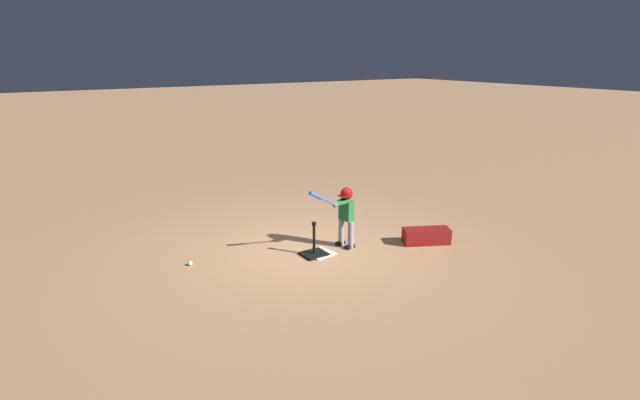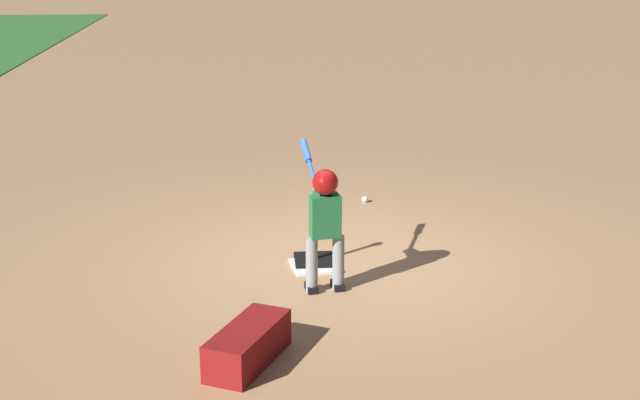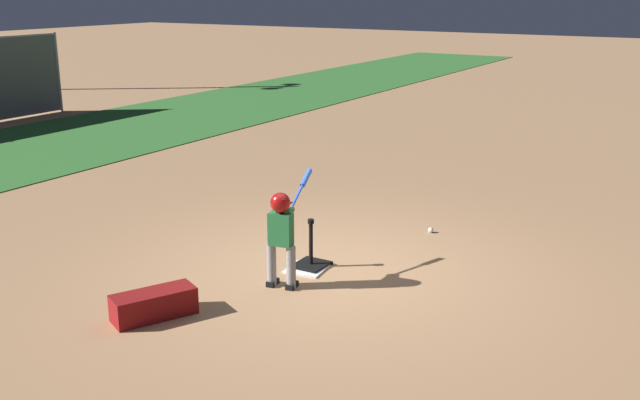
{
  "view_description": "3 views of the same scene",
  "coord_description": "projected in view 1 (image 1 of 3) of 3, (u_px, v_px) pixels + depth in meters",
  "views": [
    {
      "loc": [
        4.19,
        7.02,
        3.34
      ],
      "look_at": [
        -0.31,
        0.03,
        0.88
      ],
      "focal_mm": 28.0,
      "sensor_mm": 36.0,
      "label": 1
    },
    {
      "loc": [
        -7.95,
        0.84,
        2.99
      ],
      "look_at": [
        -0.14,
        0.23,
        0.65
      ],
      "focal_mm": 50.0,
      "sensor_mm": 36.0,
      "label": 2
    },
    {
      "loc": [
        -7.19,
        -4.13,
        3.25
      ],
      "look_at": [
        -0.08,
        0.12,
        0.87
      ],
      "focal_mm": 42.0,
      "sensor_mm": 36.0,
      "label": 3
    }
  ],
  "objects": [
    {
      "name": "batter_child",
      "position": [
        345.0,
        210.0,
        8.75
      ],
      "size": [
        0.97,
        0.36,
        1.18
      ],
      "color": "gray",
      "rests_on": "ground_plane"
    },
    {
      "name": "batting_tee",
      "position": [
        314.0,
        251.0,
        8.55
      ],
      "size": [
        0.42,
        0.37,
        0.6
      ],
      "color": "black",
      "rests_on": "ground_plane"
    },
    {
      "name": "equipment_bag",
      "position": [
        426.0,
        236.0,
        9.08
      ],
      "size": [
        0.89,
        0.66,
        0.28
      ],
      "primitive_type": "cube",
      "rotation": [
        0.0,
        0.0,
        -0.46
      ],
      "color": "maroon",
      "rests_on": "ground_plane"
    },
    {
      "name": "baseball",
      "position": [
        190.0,
        263.0,
        8.15
      ],
      "size": [
        0.07,
        0.07,
        0.07
      ],
      "primitive_type": "sphere",
      "color": "white",
      "rests_on": "ground_plane"
    },
    {
      "name": "ground_plane",
      "position": [
        304.0,
        250.0,
        8.78
      ],
      "size": [
        90.0,
        90.0,
        0.0
      ],
      "primitive_type": "plane",
      "color": "#AD7F56"
    },
    {
      "name": "home_plate",
      "position": [
        320.0,
        253.0,
        8.63
      ],
      "size": [
        0.49,
        0.49,
        0.02
      ],
      "primitive_type": "cube",
      "rotation": [
        0.0,
        0.0,
        0.13
      ],
      "color": "white",
      "rests_on": "ground_plane"
    }
  ]
}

